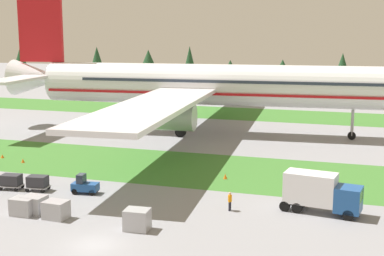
# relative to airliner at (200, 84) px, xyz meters

# --- Properties ---
(ground_plane) EXTENTS (400.00, 400.00, 0.00)m
(ground_plane) POSITION_rel_airliner_xyz_m (5.42, -46.02, -7.81)
(ground_plane) COLOR gray
(grass_strip_near) EXTENTS (320.00, 15.91, 0.01)m
(grass_strip_near) POSITION_rel_airliner_xyz_m (5.42, -21.74, -7.80)
(grass_strip_near) COLOR #3D752D
(grass_strip_near) RESTS_ON ground
(grass_strip_far) EXTENTS (320.00, 15.91, 0.01)m
(grass_strip_far) POSITION_rel_airliner_xyz_m (5.42, 22.07, -7.80)
(grass_strip_far) COLOR #3D752D
(grass_strip_far) RESTS_ON ground
(airliner) EXTENTS (64.66, 79.53, 21.79)m
(airliner) POSITION_rel_airliner_xyz_m (0.00, 0.00, 0.00)
(airliner) COLOR silver
(airliner) RESTS_ON ground
(baggage_tug) EXTENTS (2.74, 1.61, 1.97)m
(baggage_tug) POSITION_rel_airliner_xyz_m (-1.74, -34.43, -6.99)
(baggage_tug) COLOR #1E4C8E
(baggage_tug) RESTS_ON ground
(cargo_dolly_lead) EXTENTS (2.37, 1.76, 1.55)m
(cargo_dolly_lead) POSITION_rel_airliner_xyz_m (-6.73, -35.05, -6.89)
(cargo_dolly_lead) COLOR #A3A3A8
(cargo_dolly_lead) RESTS_ON ground
(cargo_dolly_second) EXTENTS (2.37, 1.76, 1.55)m
(cargo_dolly_second) POSITION_rel_airliner_xyz_m (-9.61, -35.41, -6.89)
(cargo_dolly_second) COLOR #A3A3A8
(cargo_dolly_second) RESTS_ON ground
(catering_truck) EXTENTS (7.21, 3.27, 3.58)m
(catering_truck) POSITION_rel_airliner_xyz_m (21.20, -33.30, -5.86)
(catering_truck) COLOR #1E4C8E
(catering_truck) RESTS_ON ground
(ground_crew_marshaller) EXTENTS (0.36, 0.56, 1.74)m
(ground_crew_marshaller) POSITION_rel_airliner_xyz_m (13.38, -35.16, -6.86)
(ground_crew_marshaller) COLOR black
(ground_crew_marshaller) RESTS_ON ground
(uld_container_0) EXTENTS (2.03, 1.64, 1.56)m
(uld_container_0) POSITION_rel_airliner_xyz_m (-3.79, -41.74, -7.03)
(uld_container_0) COLOR #A3A3A8
(uld_container_0) RESTS_ON ground
(uld_container_1) EXTENTS (2.10, 1.73, 1.58)m
(uld_container_1) POSITION_rel_airliner_xyz_m (-3.12, -41.04, -7.02)
(uld_container_1) COLOR #A3A3A8
(uld_container_1) RESTS_ON ground
(uld_container_2) EXTENTS (2.08, 1.70, 1.56)m
(uld_container_2) POSITION_rel_airliner_xyz_m (-0.52, -41.72, -7.03)
(uld_container_2) COLOR #A3A3A8
(uld_container_2) RESTS_ON ground
(uld_container_3) EXTENTS (2.10, 1.72, 1.74)m
(uld_container_3) POSITION_rel_airliner_xyz_m (7.27, -42.11, -6.94)
(uld_container_3) COLOR #A3A3A8
(uld_container_3) RESTS_ON ground
(taxiway_marker_0) EXTENTS (0.44, 0.44, 0.46)m
(taxiway_marker_0) POSITION_rel_airliner_xyz_m (-19.26, -23.96, -7.58)
(taxiway_marker_0) COLOR orange
(taxiway_marker_0) RESTS_ON ground
(taxiway_marker_1) EXTENTS (0.44, 0.44, 0.49)m
(taxiway_marker_1) POSITION_rel_airliner_xyz_m (21.67, -28.94, -7.56)
(taxiway_marker_1) COLOR orange
(taxiway_marker_1) RESTS_ON ground
(taxiway_marker_2) EXTENTS (0.44, 0.44, 0.50)m
(taxiway_marker_2) POSITION_rel_airliner_xyz_m (-15.27, -25.30, -7.56)
(taxiway_marker_2) COLOR orange
(taxiway_marker_2) RESTS_ON ground
(taxiway_marker_3) EXTENTS (0.44, 0.44, 0.58)m
(taxiway_marker_3) POSITION_rel_airliner_xyz_m (10.41, -24.98, -7.52)
(taxiway_marker_3) COLOR orange
(taxiway_marker_3) RESTS_ON ground
(distant_tree_line) EXTENTS (167.56, 10.85, 12.01)m
(distant_tree_line) POSITION_rel_airliner_xyz_m (-1.15, 60.21, -1.09)
(distant_tree_line) COLOR #4C3823
(distant_tree_line) RESTS_ON ground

